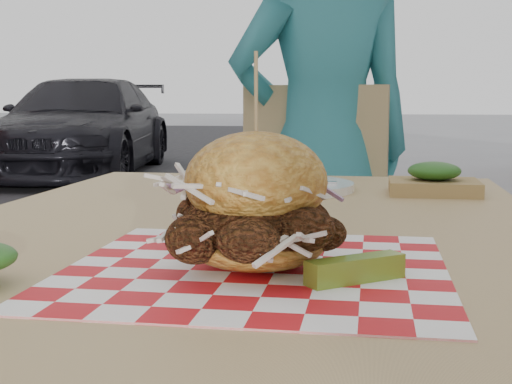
# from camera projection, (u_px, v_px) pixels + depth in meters

# --- Properties ---
(diner) EXTENTS (0.65, 0.53, 1.53)m
(diner) POSITION_uv_depth(u_px,v_px,m) (324.00, 150.00, 2.06)
(diner) COLOR teal
(diner) RESTS_ON ground
(car_dark) EXTENTS (2.13, 4.15, 1.15)m
(car_dark) POSITION_uv_depth(u_px,v_px,m) (83.00, 126.00, 8.55)
(car_dark) COLOR black
(car_dark) RESTS_ON ground
(patio_table) EXTENTS (0.80, 1.20, 0.75)m
(patio_table) POSITION_uv_depth(u_px,v_px,m) (243.00, 283.00, 0.94)
(patio_table) COLOR tan
(patio_table) RESTS_ON ground
(patio_chair) EXTENTS (0.46, 0.47, 0.95)m
(patio_chair) POSITION_uv_depth(u_px,v_px,m) (314.00, 228.00, 1.99)
(patio_chair) COLOR tan
(patio_chair) RESTS_ON ground
(paper_liner) EXTENTS (0.36, 0.36, 0.00)m
(paper_liner) POSITION_uv_depth(u_px,v_px,m) (256.00, 268.00, 0.68)
(paper_liner) COLOR red
(paper_liner) RESTS_ON patio_table
(sandwich) EXTENTS (0.18, 0.18, 0.20)m
(sandwich) POSITION_uv_depth(u_px,v_px,m) (256.00, 209.00, 0.67)
(sandwich) COLOR gold
(sandwich) RESTS_ON paper_liner
(pickle_spear) EXTENTS (0.09, 0.08, 0.02)m
(pickle_spear) POSITION_uv_depth(u_px,v_px,m) (355.00, 269.00, 0.63)
(pickle_spear) COLOR olive
(pickle_spear) RESTS_ON paper_liner
(place_setting) EXTENTS (0.27, 0.27, 0.02)m
(place_setting) POSITION_uv_depth(u_px,v_px,m) (278.00, 186.00, 1.27)
(place_setting) COLOR white
(place_setting) RESTS_ON patio_table
(kraft_tray) EXTENTS (0.15, 0.12, 0.06)m
(kraft_tray) POSITION_uv_depth(u_px,v_px,m) (434.00, 181.00, 1.22)
(kraft_tray) COLOR olive
(kraft_tray) RESTS_ON patio_table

